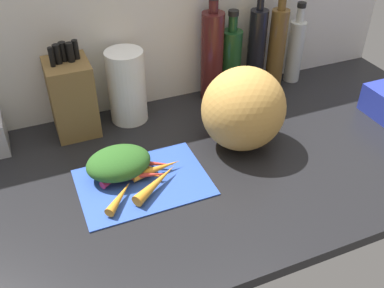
% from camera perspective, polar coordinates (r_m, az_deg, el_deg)
% --- Properties ---
extents(ground_plane, '(1.70, 0.80, 0.03)m').
position_cam_1_polar(ground_plane, '(1.24, 2.12, -2.67)').
color(ground_plane, black).
extents(wall_back, '(1.70, 0.03, 0.60)m').
position_cam_1_polar(wall_back, '(1.40, -4.38, 16.84)').
color(wall_back, silver).
rests_on(wall_back, ground_plane).
extents(cutting_board, '(0.34, 0.24, 0.01)m').
position_cam_1_polar(cutting_board, '(1.16, -6.38, -4.90)').
color(cutting_board, '#2D51B7').
rests_on(cutting_board, ground_plane).
extents(carrot_0, '(0.16, 0.08, 0.03)m').
position_cam_1_polar(carrot_0, '(1.15, -7.17, -4.10)').
color(carrot_0, red).
rests_on(carrot_0, cutting_board).
extents(carrot_1, '(0.14, 0.11, 0.03)m').
position_cam_1_polar(carrot_1, '(1.17, -7.31, -3.65)').
color(carrot_1, orange).
rests_on(carrot_1, cutting_board).
extents(carrot_2, '(0.15, 0.12, 0.03)m').
position_cam_1_polar(carrot_2, '(1.13, -4.70, -5.10)').
color(carrot_2, orange).
rests_on(carrot_2, cutting_board).
extents(carrot_3, '(0.12, 0.09, 0.02)m').
position_cam_1_polar(carrot_3, '(1.18, -9.32, -3.65)').
color(carrot_3, '#B2264C').
rests_on(carrot_3, cutting_board).
extents(carrot_4, '(0.15, 0.13, 0.03)m').
position_cam_1_polar(carrot_4, '(1.20, -8.10, -2.53)').
color(carrot_4, orange).
rests_on(carrot_4, cutting_board).
extents(carrot_5, '(0.14, 0.04, 0.03)m').
position_cam_1_polar(carrot_5, '(1.17, -4.60, -3.24)').
color(carrot_5, orange).
rests_on(carrot_5, cutting_board).
extents(carrot_6, '(0.13, 0.08, 0.02)m').
position_cam_1_polar(carrot_6, '(1.20, -5.47, -2.53)').
color(carrot_6, red).
rests_on(carrot_6, cutting_board).
extents(carrot_7, '(0.09, 0.10, 0.03)m').
position_cam_1_polar(carrot_7, '(1.10, -9.40, -6.85)').
color(carrot_7, orange).
rests_on(carrot_7, cutting_board).
extents(carrot_greens_pile, '(0.17, 0.13, 0.07)m').
position_cam_1_polar(carrot_greens_pile, '(1.17, -9.55, -2.44)').
color(carrot_greens_pile, '#2D6023').
rests_on(carrot_greens_pile, cutting_board).
extents(winter_squash, '(0.24, 0.23, 0.24)m').
position_cam_1_polar(winter_squash, '(1.24, 6.73, 4.55)').
color(winter_squash, gold).
rests_on(winter_squash, ground_plane).
extents(knife_block, '(0.12, 0.14, 0.28)m').
position_cam_1_polar(knife_block, '(1.34, -15.38, 5.98)').
color(knife_block, brown).
rests_on(knife_block, ground_plane).
extents(paper_towel_roll, '(0.12, 0.12, 0.23)m').
position_cam_1_polar(paper_towel_roll, '(1.36, -8.49, 7.41)').
color(paper_towel_roll, white).
rests_on(paper_towel_roll, ground_plane).
extents(bottle_0, '(0.07, 0.07, 0.36)m').
position_cam_1_polar(bottle_0, '(1.45, 2.63, 11.43)').
color(bottle_0, '#471919').
rests_on(bottle_0, ground_plane).
extents(bottle_1, '(0.07, 0.07, 0.29)m').
position_cam_1_polar(bottle_1, '(1.50, 5.08, 10.73)').
color(bottle_1, '#19421E').
rests_on(bottle_1, ground_plane).
extents(bottle_2, '(0.06, 0.06, 0.34)m').
position_cam_1_polar(bottle_2, '(1.52, 8.37, 12.00)').
color(bottle_2, black).
rests_on(bottle_2, ground_plane).
extents(bottle_3, '(0.06, 0.06, 0.36)m').
position_cam_1_polar(bottle_3, '(1.55, 10.99, 12.28)').
color(bottle_3, brown).
rests_on(bottle_3, ground_plane).
extents(bottle_4, '(0.06, 0.06, 0.29)m').
position_cam_1_polar(bottle_4, '(1.63, 13.30, 11.91)').
color(bottle_4, silver).
rests_on(bottle_4, ground_plane).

